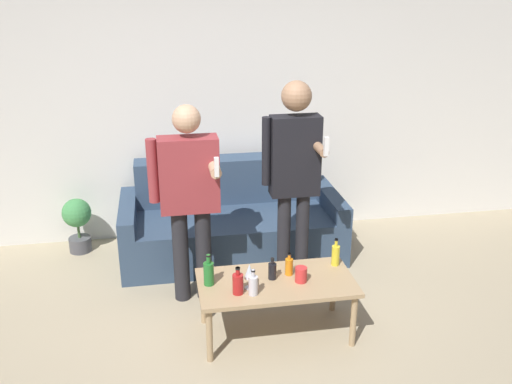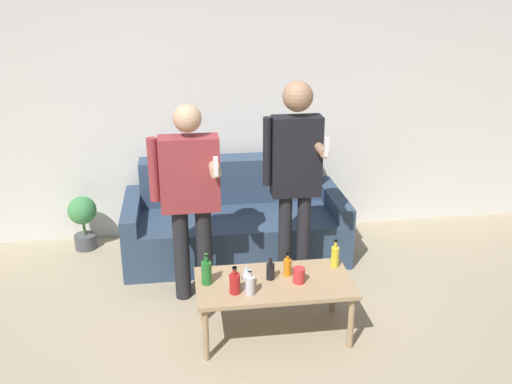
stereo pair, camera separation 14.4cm
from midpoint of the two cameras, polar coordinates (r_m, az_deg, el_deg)
ground_plane at (r=4.01m, az=1.44°, el=-16.84°), size 16.00×16.00×0.00m
wall_back at (r=5.49m, az=-2.21°, el=9.28°), size 8.00×0.06×2.70m
couch at (r=5.33m, az=-1.38°, el=-2.97°), size 2.00×0.92×0.84m
coffee_table at (r=4.09m, az=2.85°, el=-9.46°), size 1.11×0.57×0.44m
bottle_orange at (r=4.00m, az=-3.93°, el=-7.99°), size 0.07×0.07×0.23m
bottle_green at (r=4.06m, az=2.47°, el=-7.89°), size 0.06×0.06×0.16m
bottle_dark at (r=4.11m, az=4.18°, el=-7.46°), size 0.06×0.06×0.17m
bottle_yellow at (r=3.88m, az=-1.06°, el=-9.08°), size 0.07×0.07×0.20m
bottle_red at (r=4.26m, az=8.88°, el=-6.35°), size 0.06×0.06×0.21m
bottle_clear at (r=3.87m, az=0.47°, el=-9.26°), size 0.06×0.06×0.19m
wine_glass_near at (r=3.91m, az=0.13°, el=-7.96°), size 0.07×0.07×0.19m
cup_on_table at (r=4.04m, az=5.35°, el=-8.30°), size 0.08×0.08×0.11m
person_standing_left at (r=4.35m, az=-5.72°, el=0.16°), size 0.53×0.42×1.58m
person_standing_right at (r=4.42m, az=4.89°, el=2.23°), size 0.45×0.43×1.73m
potted_plant at (r=5.59m, az=-16.21°, el=-2.49°), size 0.27×0.27×0.52m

